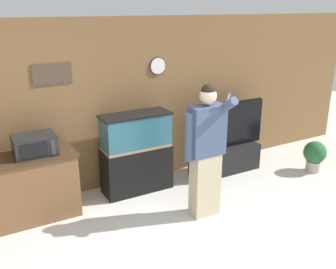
% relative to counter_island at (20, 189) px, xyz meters
% --- Properties ---
extents(wall_back_paneled, '(10.00, 0.08, 2.60)m').
position_rel_counter_island_xyz_m(wall_back_paneled, '(1.50, 0.42, 0.85)').
color(wall_back_paneled, brown).
rests_on(wall_back_paneled, ground_plane).
extents(counter_island, '(1.48, 0.62, 0.91)m').
position_rel_counter_island_xyz_m(counter_island, '(0.00, 0.00, 0.00)').
color(counter_island, brown).
rests_on(counter_island, ground_plane).
extents(microwave, '(0.53, 0.40, 0.26)m').
position_rel_counter_island_xyz_m(microwave, '(0.24, -0.02, 0.58)').
color(microwave, black).
rests_on(microwave, counter_island).
extents(aquarium_on_stand, '(1.05, 0.42, 1.24)m').
position_rel_counter_island_xyz_m(aquarium_on_stand, '(1.70, 0.04, 0.16)').
color(aquarium_on_stand, black).
rests_on(aquarium_on_stand, ground_plane).
extents(tv_on_stand, '(1.50, 0.40, 1.23)m').
position_rel_counter_island_xyz_m(tv_on_stand, '(3.31, -0.08, -0.09)').
color(tv_on_stand, black).
rests_on(tv_on_stand, ground_plane).
extents(person_standing, '(0.57, 0.43, 1.82)m').
position_rel_counter_island_xyz_m(person_standing, '(2.20, -1.07, 0.49)').
color(person_standing, '#BCAD89').
rests_on(person_standing, ground_plane).
extents(potted_plant, '(0.39, 0.39, 0.55)m').
position_rel_counter_island_xyz_m(potted_plant, '(4.67, -0.82, -0.15)').
color(potted_plant, '#B2A899').
rests_on(potted_plant, ground_plane).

